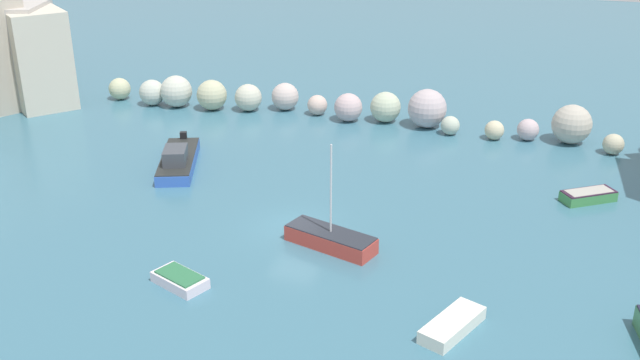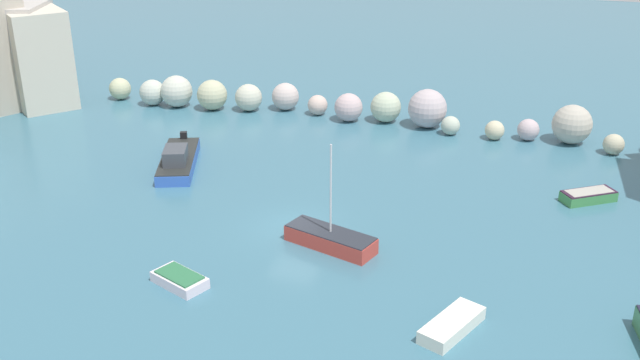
{
  "view_description": "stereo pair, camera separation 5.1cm",
  "coord_description": "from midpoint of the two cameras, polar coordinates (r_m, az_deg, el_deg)",
  "views": [
    {
      "loc": [
        12.03,
        -31.87,
        17.39
      ],
      "look_at": [
        0.0,
        4.26,
        1.0
      ],
      "focal_mm": 41.02,
      "sensor_mm": 36.0,
      "label": 1
    },
    {
      "loc": [
        12.08,
        -31.85,
        17.39
      ],
      "look_at": [
        0.0,
        4.26,
        1.0
      ],
      "focal_mm": 41.02,
      "sensor_mm": 36.0,
      "label": 2
    }
  ],
  "objects": [
    {
      "name": "moored_boat_2",
      "position": [
        46.47,
        -11.05,
        1.56
      ],
      "size": [
        4.38,
        6.92,
        1.64
      ],
      "rotation": [
        0.0,
        0.0,
        5.09
      ],
      "color": "blue",
      "rests_on": "cove_water"
    },
    {
      "name": "rock_breakwater",
      "position": [
        53.73,
        3.46,
        5.64
      ],
      "size": [
        42.99,
        4.24,
        2.79
      ],
      "color": "beige",
      "rests_on": "ground"
    },
    {
      "name": "moored_boat_6",
      "position": [
        36.23,
        0.79,
        -4.6
      ],
      "size": [
        4.88,
        2.78,
        5.42
      ],
      "rotation": [
        0.0,
        0.0,
        2.85
      ],
      "color": "#C44136",
      "rests_on": "cove_water"
    },
    {
      "name": "moored_boat_0",
      "position": [
        30.64,
        10.24,
        -11.07
      ],
      "size": [
        2.4,
        3.55,
        0.58
      ],
      "rotation": [
        0.0,
        0.0,
        4.33
      ],
      "color": "white",
      "rests_on": "cove_water"
    },
    {
      "name": "moored_boat_3",
      "position": [
        33.77,
        -10.91,
        -7.64
      ],
      "size": [
        2.86,
        2.21,
        0.57
      ],
      "rotation": [
        0.0,
        0.0,
        2.76
      ],
      "color": "white",
      "rests_on": "cove_water"
    },
    {
      "name": "cove_water",
      "position": [
        38.25,
        -2.06,
        -3.77
      ],
      "size": [
        160.0,
        160.0,
        0.0
      ],
      "primitive_type": "plane",
      "color": "#3C6E83",
      "rests_on": "ground"
    },
    {
      "name": "moored_boat_1",
      "position": [
        43.81,
        20.17,
        -1.15
      ],
      "size": [
        3.19,
        2.75,
        0.63
      ],
      "rotation": [
        0.0,
        0.0,
        3.76
      ],
      "color": "#428D4B",
      "rests_on": "cove_water"
    }
  ]
}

